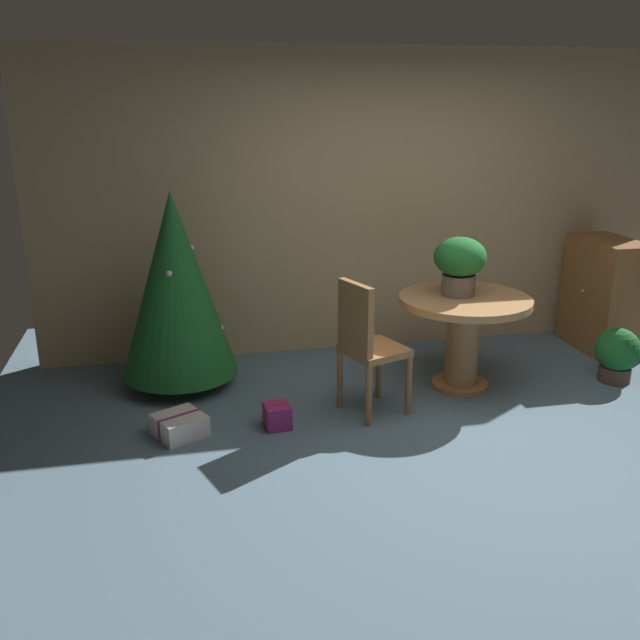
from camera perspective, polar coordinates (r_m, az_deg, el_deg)
The scene contains 10 objects.
ground_plane at distance 4.61m, azimuth 12.96°, elevation -10.79°, with size 6.60×6.60×0.00m, color slate.
back_wall_panel at distance 6.18m, azimuth 5.26°, elevation 9.60°, with size 6.00×0.10×2.60m, color tan.
round_dining_table at distance 5.43m, azimuth 11.77°, elevation -0.30°, with size 1.01×1.01×0.74m.
flower_vase at distance 5.35m, azimuth 11.44°, elevation 4.73°, with size 0.40×0.40×0.45m.
wooden_chair_left_near at distance 4.85m, azimuth 3.84°, elevation -1.82°, with size 0.51×0.51×0.99m.
holiday_tree at distance 5.37m, azimuth -11.82°, elevation 2.86°, with size 0.90×0.90×1.54m.
gift_box_cream at distance 4.80m, azimuth -11.49°, elevation -8.50°, with size 0.40×0.40×0.15m.
gift_box_purple at distance 4.83m, azimuth -3.55°, elevation -7.89°, with size 0.19×0.20×0.17m.
wooden_cabinet at distance 6.67m, azimuth 22.40°, elevation 1.92°, with size 0.44×0.77×1.00m.
potted_plant at distance 6.00m, azimuth 23.30°, elevation -2.55°, with size 0.35×0.35×0.44m.
Camera 1 is at (-1.82, -3.65, 2.17)m, focal length 38.79 mm.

